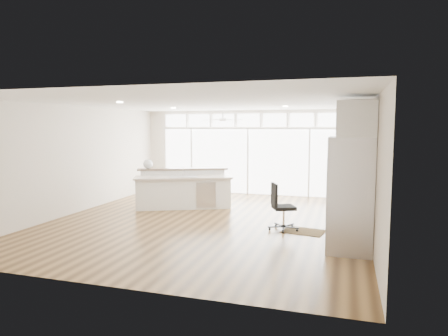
% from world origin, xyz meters
% --- Properties ---
extents(floor, '(7.00, 8.00, 0.02)m').
position_xyz_m(floor, '(0.00, 0.00, -0.01)').
color(floor, '#492F16').
rests_on(floor, ground).
extents(ceiling, '(7.00, 8.00, 0.02)m').
position_xyz_m(ceiling, '(0.00, 0.00, 2.70)').
color(ceiling, white).
rests_on(ceiling, wall_back).
extents(wall_back, '(7.00, 0.04, 2.70)m').
position_xyz_m(wall_back, '(0.00, 4.00, 1.35)').
color(wall_back, beige).
rests_on(wall_back, floor).
extents(wall_front, '(7.00, 0.04, 2.70)m').
position_xyz_m(wall_front, '(0.00, -4.00, 1.35)').
color(wall_front, beige).
rests_on(wall_front, floor).
extents(wall_left, '(0.04, 8.00, 2.70)m').
position_xyz_m(wall_left, '(-3.50, 0.00, 1.35)').
color(wall_left, beige).
rests_on(wall_left, floor).
extents(wall_right, '(0.04, 8.00, 2.70)m').
position_xyz_m(wall_right, '(3.50, 0.00, 1.35)').
color(wall_right, beige).
rests_on(wall_right, floor).
extents(glass_wall, '(5.80, 0.06, 2.08)m').
position_xyz_m(glass_wall, '(0.00, 3.94, 1.05)').
color(glass_wall, silver).
rests_on(glass_wall, wall_back).
extents(transom_row, '(5.90, 0.06, 0.40)m').
position_xyz_m(transom_row, '(0.00, 3.94, 2.38)').
color(transom_row, silver).
rests_on(transom_row, wall_back).
extents(desk_window, '(0.04, 0.85, 0.85)m').
position_xyz_m(desk_window, '(3.46, 0.30, 1.55)').
color(desk_window, white).
rests_on(desk_window, wall_right).
extents(ceiling_fan, '(1.16, 1.16, 0.32)m').
position_xyz_m(ceiling_fan, '(-0.50, 2.80, 2.48)').
color(ceiling_fan, silver).
rests_on(ceiling_fan, ceiling).
extents(recessed_lights, '(3.40, 3.00, 0.02)m').
position_xyz_m(recessed_lights, '(0.00, 0.20, 2.68)').
color(recessed_lights, white).
rests_on(recessed_lights, ceiling).
extents(oven_cabinet, '(0.64, 1.20, 2.50)m').
position_xyz_m(oven_cabinet, '(3.17, 1.80, 1.25)').
color(oven_cabinet, white).
rests_on(oven_cabinet, floor).
extents(desk_nook, '(0.72, 1.30, 0.76)m').
position_xyz_m(desk_nook, '(3.13, 0.30, 0.38)').
color(desk_nook, white).
rests_on(desk_nook, floor).
extents(upper_cabinets, '(0.64, 1.30, 0.64)m').
position_xyz_m(upper_cabinets, '(3.17, 0.30, 2.35)').
color(upper_cabinets, white).
rests_on(upper_cabinets, wall_right).
extents(refrigerator, '(0.76, 0.90, 2.00)m').
position_xyz_m(refrigerator, '(3.11, -1.35, 1.00)').
color(refrigerator, silver).
rests_on(refrigerator, floor).
extents(fridge_cabinet, '(0.64, 0.90, 0.60)m').
position_xyz_m(fridge_cabinet, '(3.17, -1.35, 2.30)').
color(fridge_cabinet, white).
rests_on(fridge_cabinet, wall_right).
extents(framed_photos, '(0.06, 0.22, 0.80)m').
position_xyz_m(framed_photos, '(3.46, 0.92, 1.40)').
color(framed_photos, black).
rests_on(framed_photos, wall_right).
extents(kitchen_island, '(2.76, 1.96, 1.03)m').
position_xyz_m(kitchen_island, '(-1.13, 1.25, 0.51)').
color(kitchen_island, white).
rests_on(kitchen_island, floor).
extents(rug, '(0.94, 0.76, 0.01)m').
position_xyz_m(rug, '(2.22, -0.30, 0.01)').
color(rug, '#332310').
rests_on(rug, floor).
extents(office_chair, '(0.66, 0.64, 0.99)m').
position_xyz_m(office_chair, '(1.80, -0.30, 0.49)').
color(office_chair, black).
rests_on(office_chair, floor).
extents(fishbowl, '(0.35, 0.35, 0.25)m').
position_xyz_m(fishbowl, '(-2.16, 1.22, 1.16)').
color(fishbowl, silver).
rests_on(fishbowl, kitchen_island).
extents(monitor, '(0.14, 0.51, 0.42)m').
position_xyz_m(monitor, '(3.05, 0.30, 0.97)').
color(monitor, black).
rests_on(monitor, desk_nook).
extents(keyboard, '(0.14, 0.33, 0.02)m').
position_xyz_m(keyboard, '(2.88, 0.30, 0.77)').
color(keyboard, white).
rests_on(keyboard, desk_nook).
extents(potted_plant, '(0.33, 0.36, 0.26)m').
position_xyz_m(potted_plant, '(3.17, 1.80, 2.63)').
color(potted_plant, '#315B27').
rests_on(potted_plant, oven_cabinet).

